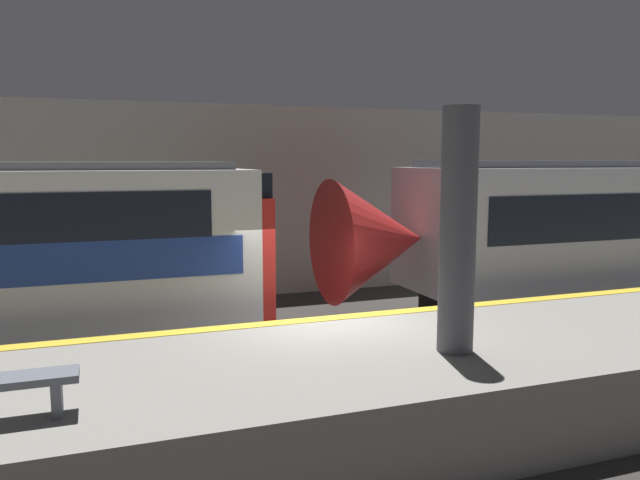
{
  "coord_description": "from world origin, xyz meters",
  "views": [
    {
      "loc": [
        -3.55,
        -9.54,
        3.73
      ],
      "look_at": [
        0.31,
        1.08,
        2.28
      ],
      "focal_mm": 35.0,
      "sensor_mm": 36.0,
      "label": 1
    }
  ],
  "objects": [
    {
      "name": "platform",
      "position": [
        0.0,
        -1.92,
        0.56
      ],
      "size": [
        40.0,
        3.85,
        1.14
      ],
      "color": "gray",
      "rests_on": "ground"
    },
    {
      "name": "station_rear_barrier",
      "position": [
        0.0,
        7.0,
        2.6
      ],
      "size": [
        50.0,
        0.15,
        5.19
      ],
      "color": "#B2AD9E",
      "rests_on": "ground"
    },
    {
      "name": "ground_plane",
      "position": [
        0.0,
        0.0,
        0.0
      ],
      "size": [
        120.0,
        120.0,
        0.0
      ],
      "primitive_type": "plane",
      "color": "#33302D"
    },
    {
      "name": "support_pillar_near",
      "position": [
        1.02,
        -2.38,
        2.78
      ],
      "size": [
        0.49,
        0.49,
        3.31
      ],
      "color": "#56565B",
      "rests_on": "platform"
    }
  ]
}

